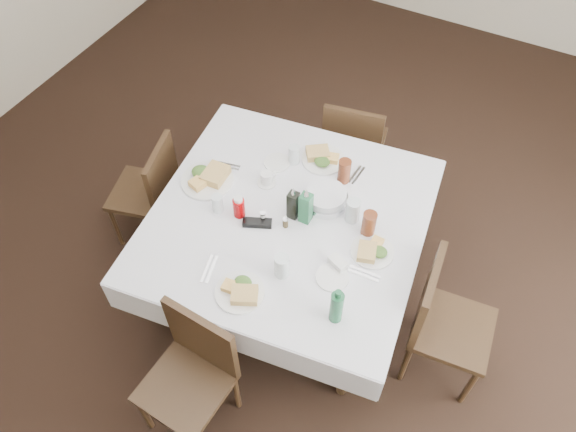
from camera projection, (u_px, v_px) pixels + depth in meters
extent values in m
plane|color=black|center=(297.00, 293.00, 3.67)|extent=(7.00, 7.00, 0.00)
cylinder|color=black|center=(168.00, 303.00, 3.22)|extent=(0.06, 0.06, 0.72)
cylinder|color=black|center=(242.00, 174.00, 3.84)|extent=(0.06, 0.06, 0.72)
cylinder|color=black|center=(346.00, 365.00, 2.99)|extent=(0.06, 0.06, 0.72)
cylinder|color=black|center=(395.00, 217.00, 3.61)|extent=(0.06, 0.06, 0.72)
cube|color=black|center=(288.00, 220.00, 3.12)|extent=(1.49, 1.49, 0.03)
cube|color=white|center=(288.00, 217.00, 3.10)|extent=(1.64, 1.64, 0.01)
cube|color=white|center=(328.00, 144.00, 3.62)|extent=(1.46, 0.19, 0.22)
cube|color=white|center=(235.00, 341.00, 2.76)|extent=(1.46, 0.19, 0.22)
cube|color=white|center=(415.00, 268.00, 3.03)|extent=(0.19, 1.46, 0.22)
cube|color=white|center=(173.00, 195.00, 3.35)|extent=(0.19, 1.46, 0.22)
cube|color=black|center=(355.00, 142.00, 3.97)|extent=(0.46, 0.46, 0.04)
cube|color=black|center=(352.00, 137.00, 3.69)|extent=(0.40, 0.11, 0.44)
cylinder|color=black|center=(380.00, 151.00, 4.20)|extent=(0.03, 0.03, 0.41)
cylinder|color=black|center=(370.00, 184.00, 3.99)|extent=(0.03, 0.03, 0.41)
cylinder|color=black|center=(335.00, 142.00, 4.26)|extent=(0.03, 0.03, 0.41)
cylinder|color=black|center=(324.00, 173.00, 4.06)|extent=(0.03, 0.03, 0.41)
cube|color=black|center=(185.00, 387.00, 2.85)|extent=(0.43, 0.43, 0.04)
cube|color=black|center=(202.00, 339.00, 2.78)|extent=(0.41, 0.06, 0.44)
cylinder|color=black|center=(144.00, 413.00, 2.98)|extent=(0.03, 0.03, 0.42)
cylinder|color=black|center=(185.00, 360.00, 3.17)|extent=(0.03, 0.03, 0.42)
cylinder|color=black|center=(236.00, 391.00, 3.05)|extent=(0.03, 0.03, 0.42)
cube|color=black|center=(453.00, 329.00, 3.05)|extent=(0.45, 0.45, 0.04)
cube|color=black|center=(427.00, 296.00, 2.91)|extent=(0.08, 0.42, 0.45)
cylinder|color=black|center=(470.00, 386.00, 3.07)|extent=(0.03, 0.03, 0.43)
cylinder|color=black|center=(406.00, 362.00, 3.15)|extent=(0.03, 0.03, 0.43)
cylinder|color=black|center=(482.00, 331.00, 3.27)|extent=(0.03, 0.03, 0.43)
cylinder|color=black|center=(421.00, 310.00, 3.36)|extent=(0.03, 0.03, 0.43)
cube|color=black|center=(143.00, 193.00, 3.69)|extent=(0.47, 0.47, 0.04)
cube|color=black|center=(162.00, 175.00, 3.50)|extent=(0.13, 0.38, 0.42)
cylinder|color=black|center=(135.00, 189.00, 3.97)|extent=(0.03, 0.03, 0.40)
cylinder|color=black|center=(180.00, 197.00, 3.92)|extent=(0.03, 0.03, 0.40)
cylinder|color=black|center=(116.00, 226.00, 3.77)|extent=(0.03, 0.03, 0.40)
cylinder|color=black|center=(163.00, 235.00, 3.72)|extent=(0.03, 0.03, 0.40)
cylinder|color=white|center=(323.00, 160.00, 3.36)|extent=(0.26, 0.26, 0.01)
cube|color=#B17A4B|center=(318.00, 153.00, 3.36)|extent=(0.17, 0.16, 0.04)
cube|color=gold|center=(331.00, 158.00, 3.34)|extent=(0.10, 0.09, 0.03)
ellipsoid|color=#205C19|center=(322.00, 161.00, 3.31)|extent=(0.10, 0.09, 0.04)
cylinder|color=white|center=(240.00, 292.00, 2.80)|extent=(0.25, 0.25, 0.01)
cube|color=#B17A4B|center=(245.00, 295.00, 2.75)|extent=(0.16, 0.15, 0.04)
cube|color=gold|center=(231.00, 287.00, 2.79)|extent=(0.09, 0.07, 0.03)
ellipsoid|color=#205C19|center=(243.00, 283.00, 2.80)|extent=(0.09, 0.08, 0.04)
cylinder|color=white|center=(372.00, 251.00, 2.95)|extent=(0.23, 0.23, 0.01)
cube|color=#B17A4B|center=(367.00, 252.00, 2.92)|extent=(0.12, 0.14, 0.04)
cube|color=gold|center=(376.00, 243.00, 2.96)|extent=(0.06, 0.08, 0.03)
ellipsoid|color=#205C19|center=(379.00, 252.00, 2.92)|extent=(0.09, 0.08, 0.04)
cylinder|color=white|center=(207.00, 180.00, 3.26)|extent=(0.31, 0.31, 0.02)
cube|color=#B17A4B|center=(215.00, 174.00, 3.24)|extent=(0.13, 0.17, 0.05)
cube|color=gold|center=(199.00, 182.00, 3.21)|extent=(0.11, 0.12, 0.04)
ellipsoid|color=#205C19|center=(201.00, 172.00, 3.25)|extent=(0.11, 0.10, 0.05)
cylinder|color=white|center=(277.00, 163.00, 3.35)|extent=(0.16, 0.16, 0.01)
cylinder|color=white|center=(332.00, 278.00, 2.85)|extent=(0.17, 0.17, 0.01)
cylinder|color=silver|center=(294.00, 154.00, 3.31)|extent=(0.07, 0.07, 0.12)
cylinder|color=silver|center=(282.00, 266.00, 2.82)|extent=(0.08, 0.08, 0.14)
cylinder|color=silver|center=(353.00, 211.00, 3.03)|extent=(0.08, 0.08, 0.15)
cylinder|color=silver|center=(218.00, 203.00, 3.09)|extent=(0.06, 0.06, 0.11)
cylinder|color=brown|center=(344.00, 171.00, 3.21)|extent=(0.07, 0.07, 0.15)
cylinder|color=brown|center=(369.00, 224.00, 2.97)|extent=(0.08, 0.08, 0.16)
cylinder|color=silver|center=(326.00, 200.00, 3.15)|extent=(0.25, 0.25, 0.05)
cylinder|color=white|center=(326.00, 196.00, 3.12)|extent=(0.23, 0.23, 0.05)
cube|color=black|center=(293.00, 205.00, 3.03)|extent=(0.06, 0.06, 0.18)
cone|color=silver|center=(293.00, 191.00, 2.94)|extent=(0.03, 0.03, 0.05)
cube|color=#1D6139|center=(306.00, 208.00, 3.01)|extent=(0.06, 0.06, 0.20)
cone|color=silver|center=(306.00, 192.00, 2.91)|extent=(0.03, 0.03, 0.06)
cylinder|color=#A70205|center=(239.00, 208.00, 3.06)|extent=(0.07, 0.07, 0.12)
cylinder|color=white|center=(238.00, 199.00, 3.01)|extent=(0.05, 0.05, 0.02)
cylinder|color=white|center=(263.00, 217.00, 3.06)|extent=(0.03, 0.03, 0.06)
cylinder|color=silver|center=(263.00, 213.00, 3.03)|extent=(0.03, 0.03, 0.01)
cylinder|color=#3E321B|center=(285.00, 223.00, 3.04)|extent=(0.03, 0.03, 0.06)
cylinder|color=silver|center=(285.00, 219.00, 3.01)|extent=(0.03, 0.03, 0.01)
cylinder|color=white|center=(267.00, 182.00, 3.25)|extent=(0.11, 0.11, 0.01)
cylinder|color=white|center=(266.00, 178.00, 3.22)|extent=(0.07, 0.07, 0.07)
cylinder|color=black|center=(266.00, 175.00, 3.20)|extent=(0.06, 0.06, 0.01)
torus|color=white|center=(273.00, 175.00, 3.23)|extent=(0.04, 0.04, 0.05)
cube|color=black|center=(257.00, 223.00, 3.05)|extent=(0.17, 0.11, 0.03)
cylinder|color=#1D6139|center=(336.00, 307.00, 2.63)|extent=(0.06, 0.06, 0.21)
cylinder|color=#1D6139|center=(338.00, 294.00, 2.54)|extent=(0.03, 0.03, 0.04)
cube|color=white|center=(338.00, 263.00, 2.88)|extent=(0.11, 0.09, 0.05)
cube|color=pink|center=(338.00, 262.00, 2.87)|extent=(0.09, 0.07, 0.02)
cube|color=silver|center=(355.00, 174.00, 3.29)|extent=(0.02, 0.16, 0.01)
cube|color=silver|center=(358.00, 176.00, 3.29)|extent=(0.02, 0.16, 0.01)
cube|color=silver|center=(212.00, 269.00, 2.88)|extent=(0.06, 0.17, 0.01)
cube|color=silver|center=(207.00, 268.00, 2.89)|extent=(0.06, 0.17, 0.01)
cube|color=silver|center=(363.00, 276.00, 2.86)|extent=(0.17, 0.02, 0.01)
cube|color=silver|center=(365.00, 272.00, 2.87)|extent=(0.17, 0.02, 0.01)
cube|color=silver|center=(227.00, 164.00, 3.34)|extent=(0.17, 0.05, 0.01)
cube|color=silver|center=(225.00, 167.00, 3.33)|extent=(0.17, 0.05, 0.01)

